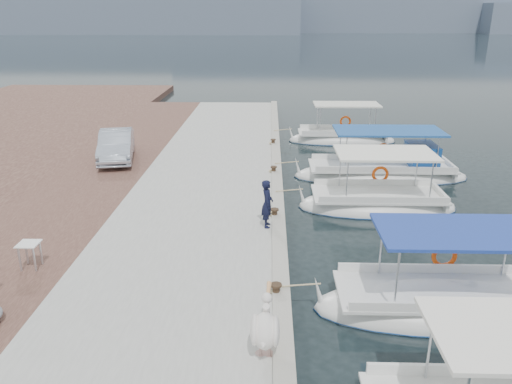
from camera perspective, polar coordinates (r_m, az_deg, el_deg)
ground at (r=15.88m, az=3.42°, el=-6.71°), size 400.00×400.00×0.00m
concrete_quay at (r=20.53m, az=-5.37°, el=0.25°), size 6.00×40.00×0.50m
quay_curb at (r=20.28m, az=2.43°, el=1.00°), size 0.44×40.00×0.12m
cobblestone_strip at (r=21.70m, az=-18.59°, el=0.36°), size 4.00×40.00×0.50m
distant_hills at (r=217.81m, az=10.12°, el=19.53°), size 330.00×60.00×18.00m
fishing_caique_b at (r=13.63m, az=20.51°, el=-12.23°), size 6.46×2.35×2.83m
fishing_caique_c at (r=19.72m, az=13.65°, el=-1.46°), size 6.04×2.51×2.83m
fishing_caique_d at (r=23.41m, az=14.29°, el=2.00°), size 7.87×2.54×2.83m
fishing_caique_e at (r=29.71m, az=9.78°, el=5.91°), size 6.20×2.15×2.83m
mooring_bollards at (r=16.95m, az=2.14°, el=-2.35°), size 0.28×20.28×0.33m
pelican at (r=10.35m, az=1.07°, el=-15.31°), size 0.58×1.53×1.19m
fisherman at (r=16.06m, az=1.29°, el=-1.33°), size 0.39×0.58×1.59m
parked_car at (r=24.54m, az=-15.69°, el=5.15°), size 2.36×4.47×1.40m
folding_table at (r=14.90m, az=-24.47°, el=-6.07°), size 0.55×0.55×0.73m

